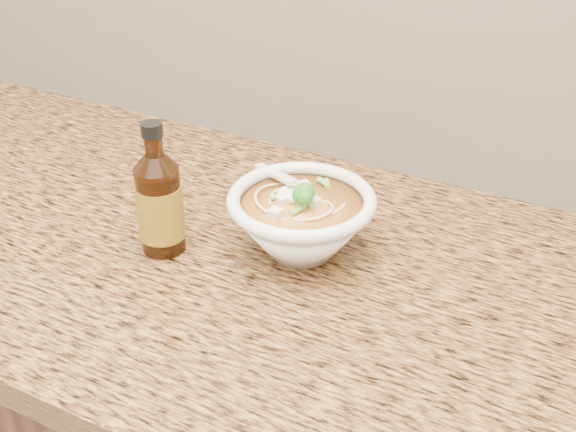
% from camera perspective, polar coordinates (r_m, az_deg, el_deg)
% --- Properties ---
extents(counter_slab, '(4.00, 0.68, 0.04)m').
position_cam_1_polar(counter_slab, '(0.97, -0.30, -4.45)').
color(counter_slab, olive).
rests_on(counter_slab, cabinet).
extents(soup_bowl, '(0.21, 0.20, 0.11)m').
position_cam_1_polar(soup_bowl, '(0.95, 1.05, -0.52)').
color(soup_bowl, white).
rests_on(soup_bowl, counter_slab).
extents(hot_sauce_bottle, '(0.08, 0.08, 0.19)m').
position_cam_1_polar(hot_sauce_bottle, '(0.96, -10.10, 0.96)').
color(hot_sauce_bottle, '#361807').
rests_on(hot_sauce_bottle, counter_slab).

